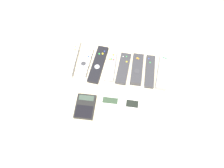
{
  "coord_description": "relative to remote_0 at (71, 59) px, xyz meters",
  "views": [
    {
      "loc": [
        0.08,
        -0.45,
        0.91
      ],
      "look_at": [
        0.0,
        0.03,
        0.01
      ],
      "focal_mm": 35.0,
      "sensor_mm": 36.0,
      "label": 1
    }
  ],
  "objects": [
    {
      "name": "calculator_0",
      "position": [
        0.13,
        -0.24,
        -0.0
      ],
      "size": [
        0.09,
        0.12,
        0.02
      ],
      "rotation": [
        0.0,
        0.0,
        0.06
      ],
      "color": "black",
      "rests_on": "ground_plane"
    },
    {
      "name": "calculator_1",
      "position": [
        0.24,
        -0.24,
        -0.01
      ],
      "size": [
        0.09,
        0.14,
        0.02
      ],
      "rotation": [
        0.0,
        0.0,
        0.05
      ],
      "color": "silver",
      "rests_on": "ground_plane"
    },
    {
      "name": "remote_7",
      "position": [
        0.46,
        0.0,
        -0.0
      ],
      "size": [
        0.06,
        0.2,
        0.03
      ],
      "rotation": [
        0.0,
        0.0,
        -0.05
      ],
      "color": "gray",
      "rests_on": "ground_plane"
    },
    {
      "name": "remote_5",
      "position": [
        0.33,
        -0.0,
        -0.0
      ],
      "size": [
        0.06,
        0.17,
        0.03
      ],
      "rotation": [
        0.0,
        0.0,
        0.03
      ],
      "color": "#333338",
      "rests_on": "ground_plane"
    },
    {
      "name": "ground_plane",
      "position": [
        0.23,
        -0.14,
        -0.01
      ],
      "size": [
        3.0,
        3.0,
        0.0
      ],
      "primitive_type": "plane",
      "color": "beige"
    },
    {
      "name": "calculator_2",
      "position": [
        0.33,
        -0.24,
        -0.0
      ],
      "size": [
        0.07,
        0.15,
        0.02
      ],
      "rotation": [
        0.0,
        0.0,
        0.03
      ],
      "color": "silver",
      "rests_on": "ground_plane"
    },
    {
      "name": "remote_0",
      "position": [
        0.0,
        0.0,
        0.0
      ],
      "size": [
        0.06,
        0.21,
        0.03
      ],
      "rotation": [
        0.0,
        0.0,
        0.04
      ],
      "color": "#B7B7BC",
      "rests_on": "ground_plane"
    },
    {
      "name": "remote_1",
      "position": [
        0.07,
        -0.01,
        -0.0
      ],
      "size": [
        0.06,
        0.17,
        0.02
      ],
      "rotation": [
        0.0,
        0.0,
        -0.02
      ],
      "color": "silver",
      "rests_on": "ground_plane"
    },
    {
      "name": "remote_6",
      "position": [
        0.4,
        -0.0,
        -0.0
      ],
      "size": [
        0.05,
        0.18,
        0.02
      ],
      "rotation": [
        0.0,
        0.0,
        0.04
      ],
      "color": "#333338",
      "rests_on": "ground_plane"
    },
    {
      "name": "remote_4",
      "position": [
        0.27,
        -0.01,
        -0.0
      ],
      "size": [
        0.05,
        0.18,
        0.02
      ],
      "rotation": [
        0.0,
        0.0,
        -0.02
      ],
      "color": "#333338",
      "rests_on": "ground_plane"
    },
    {
      "name": "remote_3",
      "position": [
        0.2,
        -0.0,
        -0.01
      ],
      "size": [
        0.05,
        0.17,
        0.02
      ],
      "rotation": [
        0.0,
        0.0,
        0.05
      ],
      "color": "gray",
      "rests_on": "ground_plane"
    },
    {
      "name": "remote_2",
      "position": [
        0.14,
        -0.01,
        -0.0
      ],
      "size": [
        0.07,
        0.22,
        0.02
      ],
      "rotation": [
        0.0,
        0.0,
        -0.05
      ],
      "color": "black",
      "rests_on": "ground_plane"
    }
  ]
}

